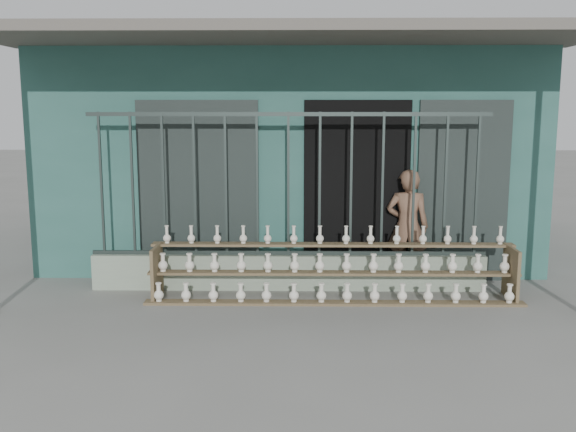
{
  "coord_description": "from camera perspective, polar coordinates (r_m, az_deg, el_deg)",
  "views": [
    {
      "loc": [
        0.11,
        -6.67,
        2.27
      ],
      "look_at": [
        0.0,
        1.0,
        1.0
      ],
      "focal_mm": 40.0,
      "sensor_mm": 36.0,
      "label": 1
    }
  ],
  "objects": [
    {
      "name": "shelf_rack",
      "position": [
        7.8,
        4.05,
        -4.76
      ],
      "size": [
        4.5,
        0.68,
        0.85
      ],
      "color": "brown",
      "rests_on": "ground"
    },
    {
      "name": "workshop_building",
      "position": [
        10.92,
        0.27,
        6.0
      ],
      "size": [
        7.4,
        6.6,
        3.21
      ],
      "color": "#2A5850",
      "rests_on": "ground"
    },
    {
      "name": "ground",
      "position": [
        7.04,
        -0.12,
        -9.4
      ],
      "size": [
        60.0,
        60.0,
        0.0
      ],
      "primitive_type": "plane",
      "color": "slate"
    },
    {
      "name": "security_fence",
      "position": [
        8.02,
        0.03,
        2.81
      ],
      "size": [
        5.0,
        0.04,
        1.8
      ],
      "color": "#283330",
      "rests_on": "parapet_wall"
    },
    {
      "name": "parapet_wall",
      "position": [
        8.23,
        0.03,
        -4.99
      ],
      "size": [
        5.0,
        0.2,
        0.45
      ],
      "primitive_type": "cube",
      "color": "gray",
      "rests_on": "ground"
    },
    {
      "name": "elderly_woman",
      "position": [
        8.55,
        10.56,
        -0.94
      ],
      "size": [
        0.61,
        0.46,
        1.52
      ],
      "primitive_type": "imported",
      "rotation": [
        0.0,
        0.0,
        2.96
      ],
      "color": "brown",
      "rests_on": "ground"
    }
  ]
}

